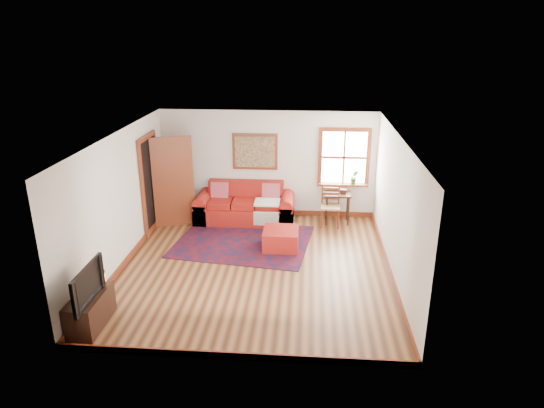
# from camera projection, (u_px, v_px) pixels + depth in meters

# --- Properties ---
(ground) EXTENTS (5.50, 5.50, 0.00)m
(ground) POSITION_uv_depth(u_px,v_px,m) (256.00, 267.00, 9.16)
(ground) COLOR #492613
(ground) RESTS_ON ground
(room_envelope) EXTENTS (5.04, 5.54, 2.52)m
(room_envelope) POSITION_uv_depth(u_px,v_px,m) (255.00, 183.00, 8.60)
(room_envelope) COLOR silver
(room_envelope) RESTS_ON ground
(window) EXTENTS (1.18, 0.20, 1.38)m
(window) POSITION_uv_depth(u_px,v_px,m) (345.00, 164.00, 11.11)
(window) COLOR white
(window) RESTS_ON ground
(doorway) EXTENTS (0.89, 1.08, 2.14)m
(doorway) POSITION_uv_depth(u_px,v_px,m) (164.00, 182.00, 10.62)
(doorway) COLOR black
(doorway) RESTS_ON ground
(framed_artwork) EXTENTS (1.05, 0.07, 0.85)m
(framed_artwork) POSITION_uv_depth(u_px,v_px,m) (255.00, 152.00, 11.19)
(framed_artwork) COLOR maroon
(framed_artwork) RESTS_ON ground
(persian_rug) EXTENTS (2.98, 2.51, 0.02)m
(persian_rug) POSITION_uv_depth(u_px,v_px,m) (243.00, 241.00, 10.21)
(persian_rug) COLOR #520B10
(persian_rug) RESTS_ON ground
(red_leather_sofa) EXTENTS (2.26, 0.93, 0.89)m
(red_leather_sofa) POSITION_uv_depth(u_px,v_px,m) (245.00, 208.00, 11.25)
(red_leather_sofa) COLOR maroon
(red_leather_sofa) RESTS_ON ground
(red_ottoman) EXTENTS (0.71, 0.71, 0.40)m
(red_ottoman) POSITION_uv_depth(u_px,v_px,m) (281.00, 239.00, 9.85)
(red_ottoman) COLOR maroon
(red_ottoman) RESTS_ON ground
(side_table) EXTENTS (0.59, 0.44, 0.71)m
(side_table) POSITION_uv_depth(u_px,v_px,m) (338.00, 198.00, 11.04)
(side_table) COLOR #321910
(side_table) RESTS_ON ground
(ladder_back_chair) EXTENTS (0.45, 0.43, 0.93)m
(ladder_back_chair) POSITION_uv_depth(u_px,v_px,m) (330.00, 204.00, 10.91)
(ladder_back_chair) COLOR tan
(ladder_back_chair) RESTS_ON ground
(media_cabinet) EXTENTS (0.42, 0.93, 0.51)m
(media_cabinet) POSITION_uv_depth(u_px,v_px,m) (90.00, 310.00, 7.28)
(media_cabinet) COLOR #321910
(media_cabinet) RESTS_ON ground
(television) EXTENTS (0.13, 0.97, 0.56)m
(television) POSITION_uv_depth(u_px,v_px,m) (82.00, 284.00, 6.94)
(television) COLOR black
(television) RESTS_ON media_cabinet
(candle_hurricane) EXTENTS (0.12, 0.12, 0.18)m
(candle_hurricane) POSITION_uv_depth(u_px,v_px,m) (102.00, 277.00, 7.55)
(candle_hurricane) COLOR silver
(candle_hurricane) RESTS_ON media_cabinet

